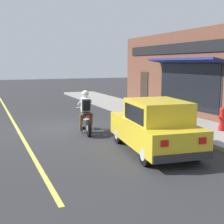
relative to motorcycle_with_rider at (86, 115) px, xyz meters
The scene contains 8 objects.
ground_plane 1.40m from the motorcycle_with_rider, 116.33° to the left, with size 80.00×80.00×0.00m, color #2B2B2D.
sidewalk_curb 5.94m from the motorcycle_with_rider, 44.00° to the left, with size 2.60×22.00×0.14m, color gray.
lane_stripe 4.77m from the motorcycle_with_rider, 119.76° to the left, with size 0.12×19.80×0.01m, color #D1C64C.
storefront_building 6.47m from the motorcycle_with_rider, 23.68° to the left, with size 1.25×10.72×4.20m.
motorcycle_with_rider is the anchor object (origin of this frame).
car_hatchback 3.44m from the motorcycle_with_rider, 71.66° to the right, with size 2.09×3.95×1.57m.
fire_hydrant 5.08m from the motorcycle_with_rider, 26.15° to the right, with size 0.36×0.24×0.88m.
traffic_cone 5.91m from the motorcycle_with_rider, 43.77° to the left, with size 0.36×0.36×0.60m.
Camera 1 is at (-3.04, -12.23, 2.63)m, focal length 50.00 mm.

